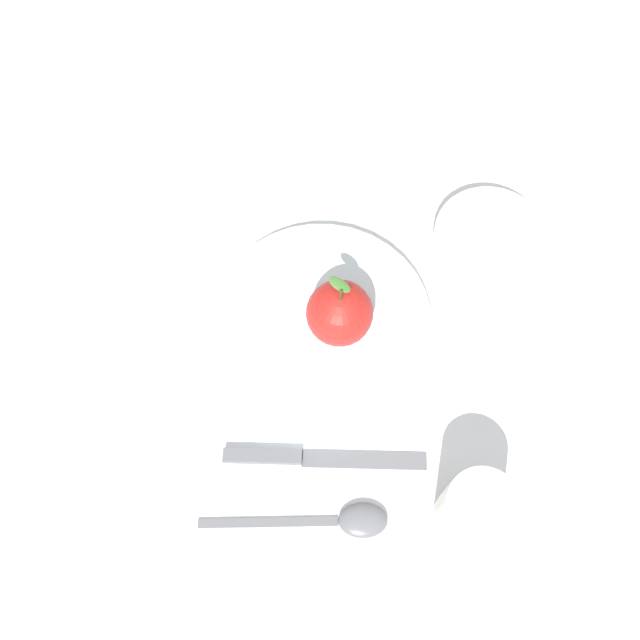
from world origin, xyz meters
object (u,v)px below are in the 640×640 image
knife (306,458)px  spoon (340,521)px  cup (476,511)px  dinner_plate (320,323)px  apple (340,313)px  side_bowl (489,240)px

knife → spoon: spoon is taller
cup → knife: cup is taller
dinner_plate → apple: (-0.01, -0.02, 0.04)m
side_bowl → cup: cup is taller
apple → knife: bearing=160.7°
apple → side_bowl: 0.20m
dinner_plate → knife: (-0.14, 0.03, -0.01)m
dinner_plate → side_bowl: side_bowl is taller
dinner_plate → knife: 0.15m
apple → knife: apple is taller
cup → spoon: size_ratio=0.46×
dinner_plate → apple: apple is taller
dinner_plate → cup: bearing=-150.0°
dinner_plate → spoon: 0.21m
cup → spoon: cup is taller
side_bowl → cup: (-0.30, 0.07, 0.03)m
cup → apple: bearing=27.0°
apple → spoon: apple is taller
spoon → dinner_plate: bearing=0.2°
spoon → apple: bearing=-5.4°
side_bowl → cup: 0.31m
dinner_plate → cup: size_ratio=2.83×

